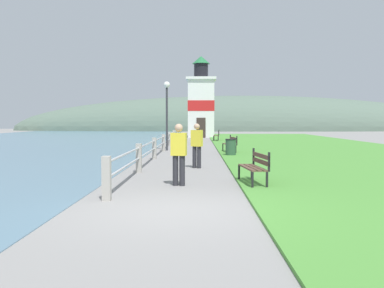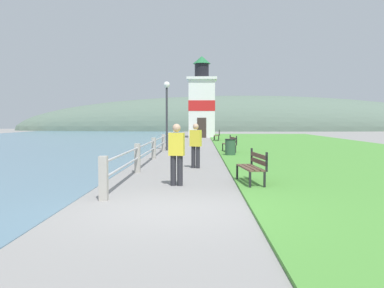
{
  "view_description": "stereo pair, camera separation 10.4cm",
  "coord_description": "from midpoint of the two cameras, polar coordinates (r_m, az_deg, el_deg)",
  "views": [
    {
      "loc": [
        0.51,
        -8.12,
        1.73
      ],
      "look_at": [
        0.09,
        17.79,
        0.3
      ],
      "focal_mm": 40.0,
      "sensor_mm": 36.0,
      "label": 1
    },
    {
      "loc": [
        0.61,
        -8.12,
        1.73
      ],
      "look_at": [
        0.09,
        17.79,
        0.3
      ],
      "focal_mm": 40.0,
      "sensor_mm": 36.0,
      "label": 2
    }
  ],
  "objects": [
    {
      "name": "lamp_post",
      "position": [
        24.69,
        -3.5,
        5.49
      ],
      "size": [
        0.36,
        0.36,
        3.96
      ],
      "color": "#333338",
      "rests_on": "ground_plane"
    },
    {
      "name": "grass_verge",
      "position": [
        27.18,
        15.89,
        -0.55
      ],
      "size": [
        12.0,
        54.25,
        0.06
      ],
      "color": "#4C8E38",
      "rests_on": "ground_plane"
    },
    {
      "name": "park_bench_far",
      "position": [
        35.83,
        3.28,
        1.25
      ],
      "size": [
        0.58,
        1.76,
        0.94
      ],
      "rotation": [
        0.0,
        0.0,
        3.08
      ],
      "color": "brown",
      "rests_on": "ground_plane"
    },
    {
      "name": "distant_hillside",
      "position": [
        74.68,
        6.64,
        1.81
      ],
      "size": [
        80.0,
        16.0,
        12.0
      ],
      "color": "#566B5B",
      "rests_on": "ground_plane"
    },
    {
      "name": "park_bench_near",
      "position": [
        11.58,
        8.2,
        -2.8
      ],
      "size": [
        0.66,
        1.68,
        0.94
      ],
      "rotation": [
        0.0,
        0.0,
        3.26
      ],
      "color": "brown",
      "rests_on": "ground_plane"
    },
    {
      "name": "park_bench_midway",
      "position": [
        22.78,
        5.07,
        0.15
      ],
      "size": [
        0.68,
        1.81,
        0.94
      ],
      "rotation": [
        0.0,
        0.0,
        3.26
      ],
      "color": "brown",
      "rests_on": "ground_plane"
    },
    {
      "name": "person_strolling",
      "position": [
        11.32,
        -2.04,
        -1.1
      ],
      "size": [
        0.43,
        0.28,
        1.64
      ],
      "rotation": [
        0.0,
        0.0,
        1.42
      ],
      "color": "#28282D",
      "rests_on": "ground_plane"
    },
    {
      "name": "seawall_railing",
      "position": [
        24.11,
        -3.94,
        0.38
      ],
      "size": [
        0.18,
        29.92,
        0.97
      ],
      "color": "#A8A399",
      "rests_on": "ground_plane"
    },
    {
      "name": "ground_plane",
      "position": [
        8.32,
        -3.0,
        -8.86
      ],
      "size": [
        160.0,
        160.0,
        0.0
      ],
      "primitive_type": "plane",
      "color": "gray"
    },
    {
      "name": "lighthouse",
      "position": [
        43.87,
        1.14,
        5.48
      ],
      "size": [
        3.02,
        3.02,
        8.27
      ],
      "color": "white",
      "rests_on": "ground_plane"
    },
    {
      "name": "person_by_railing",
      "position": [
        15.49,
        0.45,
        0.0
      ],
      "size": [
        0.45,
        0.34,
        1.62
      ],
      "rotation": [
        0.0,
        0.0,
        1.21
      ],
      "color": "#28282D",
      "rests_on": "ground_plane"
    },
    {
      "name": "trash_bin",
      "position": [
        20.77,
        5.04,
        -0.46
      ],
      "size": [
        0.54,
        0.54,
        0.84
      ],
      "color": "#2D5138",
      "rests_on": "ground_plane"
    }
  ]
}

